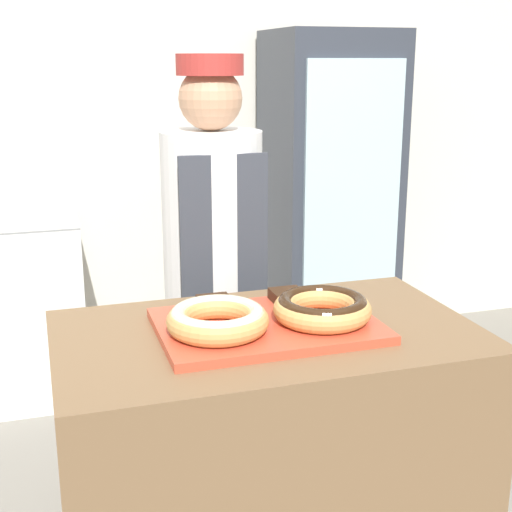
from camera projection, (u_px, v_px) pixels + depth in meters
name	position (u px, v px, depth m)	size (l,w,h in m)	color
wall_back	(141.00, 110.00, 3.75)	(8.00, 0.06, 2.70)	silver
display_counter	(266.00, 478.00, 2.03)	(1.13, 0.67, 0.91)	brown
serving_tray	(267.00, 326.00, 1.91)	(0.58, 0.40, 0.02)	#D84C33
donut_light_glaze	(218.00, 319.00, 1.82)	(0.26, 0.26, 0.07)	tan
donut_chocolate_glaze	(322.00, 307.00, 1.91)	(0.26, 0.26, 0.07)	tan
brownie_back_left	(215.00, 303.00, 2.00)	(0.09, 0.09, 0.03)	#382111
brownie_back_right	(287.00, 296.00, 2.06)	(0.09, 0.09, 0.03)	#382111
baker_person	(214.00, 277.00, 2.52)	(0.35, 0.35, 1.63)	#4C4C51
beverage_fridge	(328.00, 201.00, 3.80)	(0.62, 0.60, 1.75)	#333842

